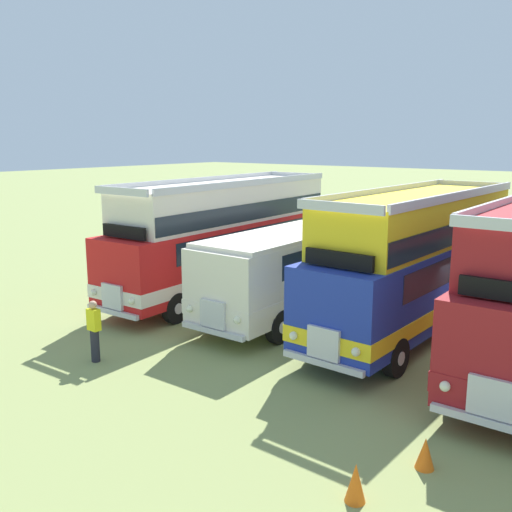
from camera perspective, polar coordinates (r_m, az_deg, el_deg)
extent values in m
plane|color=#8C9956|center=(18.42, 20.85, -8.29)|extent=(200.00, 200.00, 0.00)
cube|color=red|center=(22.72, -3.10, 0.57)|extent=(2.93, 11.44, 2.30)
cube|color=silver|center=(22.84, -3.09, -0.90)|extent=(2.98, 11.48, 0.44)
cube|color=#19232D|center=(22.93, -2.49, 2.20)|extent=(2.87, 9.04, 0.76)
cube|color=#19232D|center=(18.63, -13.97, -0.14)|extent=(2.20, 0.18, 0.90)
cube|color=silver|center=(18.85, -14.04, -3.92)|extent=(0.90, 0.15, 0.80)
cube|color=silver|center=(18.97, -14.04, -5.39)|extent=(2.30, 0.23, 0.16)
sphere|color=#EAEACC|center=(18.19, -12.22, -4.40)|extent=(0.22, 0.22, 0.22)
sphere|color=#EAEACC|center=(19.52, -15.79, -3.48)|extent=(0.22, 0.22, 0.22)
cube|color=silver|center=(22.63, -2.76, 5.40)|extent=(2.80, 10.54, 1.50)
cube|color=silver|center=(18.63, -13.25, 6.27)|extent=(2.40, 0.19, 0.24)
cube|color=silver|center=(26.43, 3.65, 8.01)|extent=(2.40, 0.19, 0.24)
cube|color=silver|center=(21.84, -0.29, 7.30)|extent=(0.50, 10.45, 0.24)
cube|color=silver|center=(23.33, -5.11, 7.52)|extent=(0.50, 10.45, 0.24)
cube|color=#19232D|center=(22.67, -2.75, 4.65)|extent=(2.84, 10.44, 0.64)
cube|color=black|center=(18.82, -12.95, 2.34)|extent=(1.90, 0.19, 0.40)
cylinder|color=black|center=(19.28, -7.99, -5.13)|extent=(0.32, 1.05, 1.04)
cylinder|color=silver|center=(19.18, -7.66, -5.20)|extent=(0.03, 0.36, 0.36)
cylinder|color=black|center=(20.88, -12.58, -4.00)|extent=(0.32, 1.05, 1.04)
cylinder|color=silver|center=(20.99, -12.86, -3.93)|extent=(0.03, 0.36, 0.36)
cylinder|color=black|center=(25.44, 4.43, -0.98)|extent=(0.32, 1.05, 1.04)
cylinder|color=silver|center=(25.36, 4.72, -1.02)|extent=(0.03, 0.36, 0.36)
cylinder|color=black|center=(26.67, 0.20, -0.36)|extent=(0.32, 1.05, 1.04)
cylinder|color=silver|center=(26.75, -0.06, -0.32)|extent=(0.03, 0.36, 0.36)
cube|color=silver|center=(20.14, 4.79, -0.87)|extent=(2.63, 9.60, 2.30)
cube|color=silver|center=(20.28, 4.76, -2.52)|extent=(2.67, 9.64, 0.44)
cube|color=#19232D|center=(20.36, 5.42, 0.98)|extent=(2.62, 7.20, 0.76)
cube|color=#19232D|center=(16.29, -4.10, -1.47)|extent=(2.20, 0.13, 0.90)
cube|color=silver|center=(16.54, -4.29, -5.77)|extent=(0.90, 0.13, 0.80)
cube|color=silver|center=(16.67, -4.33, -7.43)|extent=(2.30, 0.17, 0.16)
sphere|color=#EAEACC|center=(15.98, -1.87, -6.37)|extent=(0.22, 0.22, 0.22)
sphere|color=#EAEACC|center=(17.11, -6.59, -5.21)|extent=(0.22, 0.22, 0.22)
cube|color=silver|center=(19.92, 4.85, 2.56)|extent=(2.58, 9.20, 0.14)
cylinder|color=black|center=(17.28, 2.28, -7.00)|extent=(0.29, 1.04, 1.04)
cylinder|color=silver|center=(17.20, 2.69, -7.09)|extent=(0.02, 0.36, 0.36)
cylinder|color=black|center=(18.62, -3.57, -5.64)|extent=(0.29, 1.04, 1.04)
cylinder|color=silver|center=(18.71, -3.92, -5.55)|extent=(0.02, 0.36, 0.36)
cylinder|color=black|center=(22.42, 11.32, -2.87)|extent=(0.29, 1.04, 1.04)
cylinder|color=silver|center=(22.36, 11.67, -2.93)|extent=(0.02, 0.36, 0.36)
cylinder|color=black|center=(23.47, 6.27, -2.07)|extent=(0.29, 1.04, 1.04)
cylinder|color=silver|center=(23.55, 5.96, -2.02)|extent=(0.02, 0.36, 0.36)
cube|color=#1E339E|center=(18.53, 15.39, -2.33)|extent=(2.75, 10.27, 2.30)
cube|color=yellow|center=(18.68, 15.29, -4.12)|extent=(2.79, 10.31, 0.44)
cube|color=#19232D|center=(18.77, 15.98, -0.32)|extent=(2.72, 7.87, 0.76)
cube|color=#19232D|center=(14.03, 7.08, -3.67)|extent=(2.20, 0.15, 0.90)
cube|color=silver|center=(14.32, 6.72, -8.59)|extent=(0.90, 0.14, 0.80)
cube|color=silver|center=(14.47, 6.60, -10.49)|extent=(2.30, 0.20, 0.16)
sphere|color=#EAEACC|center=(13.88, 9.87, -9.35)|extent=(0.22, 0.22, 0.22)
sphere|color=#EAEACC|center=(14.78, 3.73, -7.89)|extent=(0.22, 0.22, 0.22)
cube|color=yellow|center=(18.42, 16.02, 3.57)|extent=(2.62, 9.37, 1.50)
cube|color=silver|center=(14.01, 8.25, 4.83)|extent=(2.40, 0.16, 0.24)
cube|color=silver|center=(22.20, 20.43, 6.65)|extent=(2.40, 0.16, 0.24)
cube|color=silver|center=(17.90, 19.70, 5.70)|extent=(0.32, 9.31, 0.24)
cube|color=silver|center=(18.83, 12.78, 6.34)|extent=(0.32, 9.31, 0.24)
cube|color=#19232D|center=(18.46, 15.96, 2.64)|extent=(2.66, 9.27, 0.64)
cube|color=black|center=(14.26, 8.20, -0.35)|extent=(1.90, 0.17, 0.40)
cylinder|color=black|center=(15.37, 13.71, -9.73)|extent=(0.31, 1.05, 1.04)
cylinder|color=silver|center=(15.31, 14.22, -9.84)|extent=(0.03, 0.36, 0.36)
cylinder|color=black|center=(16.40, 6.39, -8.09)|extent=(0.31, 1.05, 1.04)
cylinder|color=silver|center=(16.48, 5.94, -7.98)|extent=(0.03, 0.36, 0.36)
cylinder|color=black|center=(21.46, 21.65, -4.13)|extent=(0.31, 1.05, 1.04)
cylinder|color=silver|center=(21.41, 22.03, -4.19)|extent=(0.03, 0.36, 0.36)
cylinder|color=black|center=(22.21, 16.00, -3.24)|extent=(0.31, 1.05, 1.04)
cylinder|color=silver|center=(22.27, 15.64, -3.18)|extent=(0.03, 0.36, 0.36)
cube|color=#19232D|center=(11.96, 22.89, -7.21)|extent=(2.20, 0.13, 0.90)
cube|color=silver|center=(12.30, 22.29, -12.89)|extent=(0.90, 0.13, 0.80)
cube|color=silver|center=(12.48, 22.07, -15.04)|extent=(2.30, 0.17, 0.16)
sphere|color=#EAEACC|center=(12.51, 18.22, -12.17)|extent=(0.22, 0.22, 0.22)
cube|color=black|center=(12.21, 23.73, -3.23)|extent=(1.90, 0.15, 0.40)
cylinder|color=black|center=(14.26, 19.33, -11.77)|extent=(0.29, 1.04, 1.04)
cylinder|color=silver|center=(14.30, 18.74, -11.67)|extent=(0.03, 0.36, 0.36)
cone|color=orange|center=(10.49, 9.83, -21.26)|extent=(0.36, 0.36, 0.70)
cone|color=orange|center=(11.66, 16.42, -18.24)|extent=(0.36, 0.36, 0.61)
cylinder|color=#23232D|center=(16.53, -15.65, -8.57)|extent=(0.24, 0.24, 0.90)
cube|color=yellow|center=(16.29, -15.80, -6.08)|extent=(0.36, 0.22, 0.60)
sphere|color=tan|center=(16.17, -15.88, -4.66)|extent=(0.22, 0.22, 0.22)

